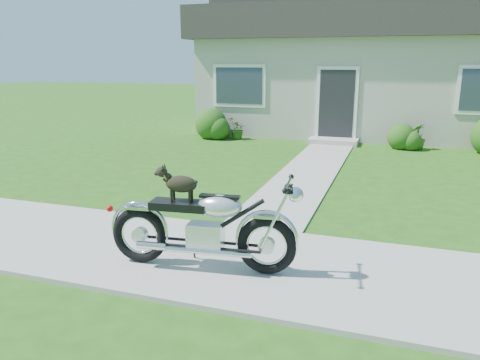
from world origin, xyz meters
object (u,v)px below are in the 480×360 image
at_px(house, 395,67).
at_px(motorcycle_with_dog, 204,226).
at_px(potted_plant_left, 237,129).
at_px(potted_plant_right, 418,137).

height_order(house, motorcycle_with_dog, house).
bearing_deg(house, potted_plant_left, -142.07).
height_order(potted_plant_right, motorcycle_with_dog, motorcycle_with_dog).
bearing_deg(house, potted_plant_right, -77.08).
distance_m(house, potted_plant_right, 3.97).
xyz_separation_m(potted_plant_right, motorcycle_with_dog, (-2.51, -8.91, 0.20)).
relative_size(house, potted_plant_left, 19.43).
xyz_separation_m(house, potted_plant_right, (0.79, -3.44, -1.80)).
xyz_separation_m(potted_plant_left, motorcycle_with_dog, (2.70, -8.91, 0.23)).
height_order(potted_plant_left, motorcycle_with_dog, motorcycle_with_dog).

